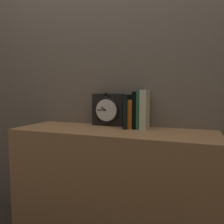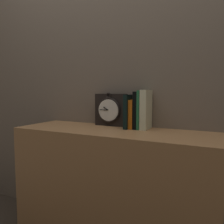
{
  "view_description": "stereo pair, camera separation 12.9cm",
  "coord_description": "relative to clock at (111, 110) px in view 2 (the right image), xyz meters",
  "views": [
    {
      "loc": [
        0.45,
        -1.2,
        0.98
      ],
      "look_at": [
        0.0,
        0.0,
        0.87
      ],
      "focal_mm": 35.0,
      "sensor_mm": 36.0,
      "label": 1
    },
    {
      "loc": [
        0.57,
        -1.15,
        0.98
      ],
      "look_at": [
        0.0,
        0.0,
        0.87
      ],
      "focal_mm": 35.0,
      "sensor_mm": 36.0,
      "label": 2
    }
  ],
  "objects": [
    {
      "name": "wall_back",
      "position": [
        0.08,
        0.07,
        0.43
      ],
      "size": [
        6.0,
        0.05,
        2.6
      ],
      "color": "#756656",
      "rests_on": "ground_plane"
    },
    {
      "name": "bookshelf",
      "position": [
        0.08,
        -0.15,
        -0.49
      ],
      "size": [
        1.2,
        0.4,
        0.76
      ],
      "color": "#A87547",
      "rests_on": "ground_plane"
    },
    {
      "name": "clock",
      "position": [
        0.0,
        0.0,
        0.0
      ],
      "size": [
        0.21,
        0.08,
        0.22
      ],
      "color": "black",
      "rests_on": "bookshelf"
    },
    {
      "name": "book_slot0_black",
      "position": [
        0.15,
        -0.04,
        -0.0
      ],
      "size": [
        0.02,
        0.15,
        0.21
      ],
      "color": "black",
      "rests_on": "bookshelf"
    },
    {
      "name": "book_slot1_orange",
      "position": [
        0.18,
        -0.03,
        -0.02
      ],
      "size": [
        0.03,
        0.13,
        0.18
      ],
      "color": "orange",
      "rests_on": "bookshelf"
    },
    {
      "name": "book_slot2_black",
      "position": [
        0.2,
        -0.03,
        0.01
      ],
      "size": [
        0.03,
        0.13,
        0.23
      ],
      "color": "black",
      "rests_on": "bookshelf"
    },
    {
      "name": "book_slot3_green",
      "position": [
        0.22,
        -0.03,
        0.01
      ],
      "size": [
        0.02,
        0.13,
        0.24
      ],
      "color": "#246F40",
      "rests_on": "bookshelf"
    },
    {
      "name": "book_slot4_cream",
      "position": [
        0.25,
        -0.03,
        0.01
      ],
      "size": [
        0.04,
        0.13,
        0.24
      ],
      "color": "beige",
      "rests_on": "bookshelf"
    }
  ]
}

